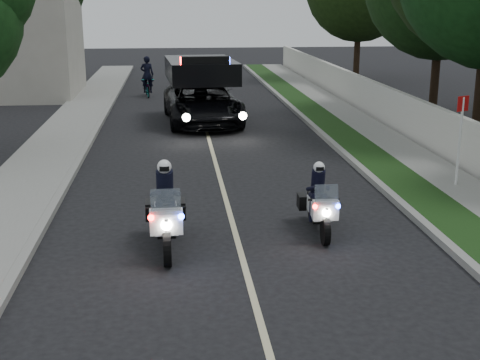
{
  "coord_description": "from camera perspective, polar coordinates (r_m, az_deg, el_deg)",
  "views": [
    {
      "loc": [
        -1.24,
        -8.07,
        4.77
      ],
      "look_at": [
        0.16,
        5.41,
        1.0
      ],
      "focal_mm": 48.68,
      "sensor_mm": 36.0,
      "label": 1
    }
  ],
  "objects": [
    {
      "name": "grass_verge",
      "position": [
        19.62,
        12.17,
        1.35
      ],
      "size": [
        1.2,
        60.0,
        0.16
      ],
      "primitive_type": "cube",
      "color": "#193814",
      "rests_on": "ground"
    },
    {
      "name": "tree_right_c",
      "position": [
        25.27,
        19.94,
        3.72
      ],
      "size": [
        9.57,
        9.57,
        12.38
      ],
      "primitive_type": null,
      "rotation": [
        0.0,
        0.0,
        -0.36
      ],
      "color": "#1B3410",
      "rests_on": "ground"
    },
    {
      "name": "bicycle",
      "position": [
        33.75,
        -8.07,
        7.26
      ],
      "size": [
        0.82,
        1.85,
        0.94
      ],
      "primitive_type": "imported",
      "rotation": [
        0.0,
        0.0,
        0.11
      ],
      "color": "black",
      "rests_on": "ground"
    },
    {
      "name": "sidewalk_left",
      "position": [
        19.08,
        -17.73,
        0.55
      ],
      "size": [
        2.0,
        60.0,
        0.16
      ],
      "primitive_type": "cube",
      "color": "gray",
      "rests_on": "ground"
    },
    {
      "name": "lane_marking",
      "position": [
        18.72,
        -1.95,
        0.79
      ],
      "size": [
        0.12,
        50.0,
        0.01
      ],
      "primitive_type": "cube",
      "color": "#BFB78C",
      "rests_on": "ground"
    },
    {
      "name": "police_moto_left",
      "position": [
        13.07,
        -6.42,
        -5.96
      ],
      "size": [
        0.78,
        2.11,
        1.78
      ],
      "primitive_type": null,
      "rotation": [
        0.0,
        0.0,
        0.02
      ],
      "color": "white",
      "rests_on": "ground"
    },
    {
      "name": "sidewalk_right",
      "position": [
        20.06,
        15.71,
        1.42
      ],
      "size": [
        1.4,
        60.0,
        0.16
      ],
      "primitive_type": "cube",
      "color": "gray",
      "rests_on": "ground"
    },
    {
      "name": "tree_left_far",
      "position": [
        38.08,
        -17.98,
        7.59
      ],
      "size": [
        9.25,
        9.25,
        11.82
      ],
      "primitive_type": null,
      "rotation": [
        0.0,
        0.0,
        0.39
      ],
      "color": "black",
      "rests_on": "ground"
    },
    {
      "name": "tree_right_d",
      "position": [
        29.48,
        16.48,
        5.59
      ],
      "size": [
        8.25,
        8.25,
        10.58
      ],
      "primitive_type": null,
      "rotation": [
        0.0,
        0.0,
        0.38
      ],
      "color": "#193B13",
      "rests_on": "ground"
    },
    {
      "name": "police_moto_right",
      "position": [
        13.98,
        6.85,
        -4.53
      ],
      "size": [
        0.69,
        1.8,
        1.51
      ],
      "primitive_type": null,
      "rotation": [
        0.0,
        0.0,
        -0.04
      ],
      "color": "silver",
      "rests_on": "ground"
    },
    {
      "name": "property_wall",
      "position": [
        20.3,
        18.48,
        3.31
      ],
      "size": [
        0.22,
        60.0,
        1.5
      ],
      "primitive_type": "cube",
      "color": "beige",
      "rests_on": "ground"
    },
    {
      "name": "ground",
      "position": [
        9.45,
        2.51,
        -14.77
      ],
      "size": [
        120.0,
        120.0,
        0.0
      ],
      "primitive_type": "plane",
      "color": "black",
      "rests_on": "ground"
    },
    {
      "name": "cyclist",
      "position": [
        33.75,
        -8.07,
        7.26
      ],
      "size": [
        0.7,
        0.5,
        1.84
      ],
      "primitive_type": "imported",
      "rotation": [
        0.0,
        0.0,
        3.05
      ],
      "color": "black",
      "rests_on": "ground"
    },
    {
      "name": "curb_left",
      "position": [
        18.88,
        -14.46,
        0.64
      ],
      "size": [
        0.2,
        60.0,
        0.15
      ],
      "primitive_type": "cube",
      "color": "gray",
      "rests_on": "ground"
    },
    {
      "name": "police_suv",
      "position": [
        26.17,
        -3.3,
        5.01
      ],
      "size": [
        3.18,
        6.19,
        2.93
      ],
      "primitive_type": "imported",
      "rotation": [
        0.0,
        0.0,
        0.07
      ],
      "color": "black",
      "rests_on": "ground"
    },
    {
      "name": "tree_right_e",
      "position": [
        40.69,
        10.1,
        8.57
      ],
      "size": [
        8.22,
        8.22,
        10.69
      ],
      "primitive_type": null,
      "rotation": [
        0.0,
        0.0,
        0.35
      ],
      "color": "#1C3510",
      "rests_on": "ground"
    },
    {
      "name": "sign_post",
      "position": [
        17.78,
        18.33,
        -0.83
      ],
      "size": [
        0.53,
        0.53,
        2.53
      ],
      "primitive_type": null,
      "rotation": [
        0.0,
        0.0,
        0.43
      ],
      "color": "#B52A0C",
      "rests_on": "ground"
    },
    {
      "name": "curb_right",
      "position": [
        19.42,
        10.21,
        1.3
      ],
      "size": [
        0.2,
        60.0,
        0.15
      ],
      "primitive_type": "cube",
      "color": "gray",
      "rests_on": "ground"
    }
  ]
}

